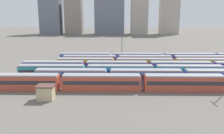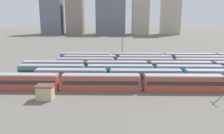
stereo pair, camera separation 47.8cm
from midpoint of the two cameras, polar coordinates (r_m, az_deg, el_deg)
ground_plane at (r=69.54m, az=-8.25°, el=-1.60°), size 600.00×600.00×0.00m
train_track_0 at (r=53.14m, az=-2.50°, el=-3.77°), size 55.80×3.06×3.75m
train_track_2 at (r=63.95m, az=10.73°, el=-1.18°), size 74.70×3.06×3.75m
train_track_3 at (r=70.75m, az=16.89°, el=-0.19°), size 93.60×3.06×3.75m
train_track_4 at (r=75.52m, az=15.46°, el=0.68°), size 74.70×3.06×3.75m
train_track_6 at (r=87.52m, az=18.90°, el=2.03°), size 93.60×3.06×3.75m
catenary_pole_1 at (r=85.96m, az=2.73°, el=5.32°), size 0.24×3.20×11.00m
signal_hut at (r=49.31m, az=-15.99°, el=-6.00°), size 3.60×3.00×3.04m
distant_building_0 at (r=231.18m, az=-14.57°, el=12.80°), size 19.30×15.20×39.13m
distant_building_1 at (r=226.28m, az=-9.06°, el=12.55°), size 15.85×15.78×35.19m
distant_building_2 at (r=222.87m, az=-0.27°, el=13.82°), size 27.48×16.03×43.86m
distant_building_3 at (r=223.86m, az=7.16°, el=13.55°), size 15.52×13.63×42.51m
distant_building_4 at (r=228.52m, az=14.48°, el=14.59°), size 16.88×14.09×53.25m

